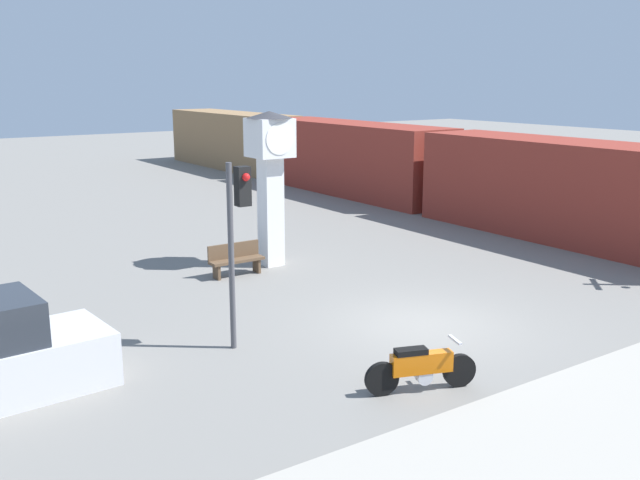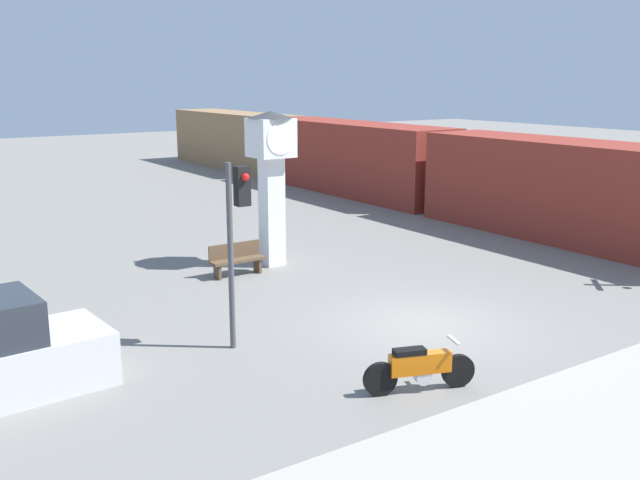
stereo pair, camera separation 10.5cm
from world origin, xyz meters
The scene contains 6 objects.
ground_plane centered at (0.00, 0.00, 0.00)m, with size 120.00×120.00×0.00m, color slate.
motorcycle centered at (-2.44, -2.59, 0.45)m, with size 2.02×0.84×0.93m.
clock_tower centered at (-0.12, 6.56, 3.04)m, with size 1.34×1.34×4.56m.
freight_train centered at (10.14, 16.13, 1.70)m, with size 2.80×36.79×3.40m.
traffic_light centered at (-4.08, 1.18, 2.68)m, with size 0.50×0.35×3.87m.
bench centered at (-1.55, 6.13, 0.49)m, with size 1.60×0.44×0.92m.
Camera 2 is at (-10.57, -11.43, 5.50)m, focal length 40.00 mm.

